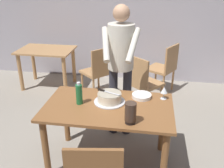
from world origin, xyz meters
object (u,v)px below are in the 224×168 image
main_dining_table (108,116)px  background_table (47,58)px  cake_knife (104,91)px  background_chair_3 (142,81)px  background_chair_2 (98,70)px  wine_glass_far (128,105)px  water_bottle (79,94)px  cake_on_platter (110,98)px  wine_glass_near (164,90)px  background_chair_0 (164,67)px  plate_stack (142,96)px  hurricane_lamp (130,113)px  person_cutting_cake (121,59)px

main_dining_table → background_table: bearing=127.8°
cake_knife → background_chair_3: (0.37, 1.21, -0.37)m
background_table → background_chair_3: background_chair_3 is taller
background_chair_2 → background_chair_3: 0.87m
wine_glass_far → water_bottle: bearing=165.4°
cake_on_platter → background_chair_2: bearing=106.5°
wine_glass_near → water_bottle: 0.93m
cake_on_platter → background_chair_2: 1.70m
cake_on_platter → wine_glass_near: wine_glass_near is taller
background_chair_0 → background_chair_3: size_ratio=1.00×
wine_glass_far → background_chair_0: size_ratio=0.16×
main_dining_table → plate_stack: plate_stack is taller
background_table → wine_glass_near: bearing=-38.9°
cake_on_platter → hurricane_lamp: size_ratio=1.62×
main_dining_table → cake_knife: 0.28m
cake_on_platter → wine_glass_near: 0.61m
wine_glass_near → background_chair_3: (-0.27, 1.06, -0.36)m
main_dining_table → cake_on_platter: (0.00, 0.08, 0.18)m
background_chair_3 → water_bottle: bearing=-115.2°
plate_stack → water_bottle: size_ratio=0.88×
water_bottle → cake_knife: bearing=25.1°
background_chair_2 → wine_glass_far: bearing=-69.1°
cake_on_platter → water_bottle: bearing=-164.3°
background_chair_2 → water_bottle: bearing=-84.6°
wine_glass_far → main_dining_table: bearing=147.4°
wine_glass_near → hurricane_lamp: 0.64m
wine_glass_far → background_chair_2: 2.00m
cake_knife → background_chair_2: bearing=104.5°
main_dining_table → plate_stack: (0.34, 0.25, 0.15)m
background_chair_2 → background_chair_3: (0.78, -0.37, 0.00)m
hurricane_lamp → person_cutting_cake: (-0.21, 0.91, 0.22)m
main_dining_table → plate_stack: size_ratio=6.20×
cake_on_platter → background_table: 2.42m
background_chair_2 → background_table: bearing=165.9°
cake_knife → water_bottle: 0.28m
wine_glass_far → cake_knife: bearing=138.4°
wine_glass_near → background_table: 2.71m
main_dining_table → water_bottle: 0.40m
water_bottle → background_table: (-1.20, 1.96, -0.29)m
main_dining_table → background_chair_2: 1.76m
wine_glass_far → background_table: (-1.74, 2.10, -0.28)m
water_bottle → background_chair_0: bearing=64.4°
water_bottle → hurricane_lamp: (0.57, -0.29, -0.01)m
cake_knife → hurricane_lamp: size_ratio=1.23×
wine_glass_near → background_chair_0: background_chair_0 is taller
wine_glass_far → background_chair_0: (0.44, 2.19, -0.36)m
water_bottle → person_cutting_cake: size_ratio=0.15×
water_bottle → background_chair_3: 1.51m
person_cutting_cake → background_table: 2.12m
cake_knife → water_bottle: water_bottle is taller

